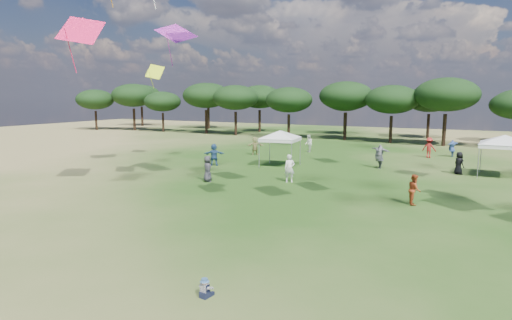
# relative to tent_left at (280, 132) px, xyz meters

# --- Properties ---
(tree_line) EXTENTS (108.78, 17.63, 7.77)m
(tree_line) POSITION_rel_tent_left_xyz_m (9.81, 24.26, 2.68)
(tree_line) COLOR black
(tree_line) RESTS_ON ground
(tent_left) EXTENTS (5.59, 5.59, 3.17)m
(tent_left) POSITION_rel_tent_left_xyz_m (0.00, 0.00, 0.00)
(tent_left) COLOR gray
(tent_left) RESTS_ON ground
(tent_right) EXTENTS (6.17, 6.17, 3.23)m
(tent_right) POSITION_rel_tent_left_xyz_m (15.52, 2.70, 0.06)
(tent_right) COLOR gray
(tent_right) RESTS_ON ground
(toddler) EXTENTS (0.39, 0.42, 0.56)m
(toddler) POSITION_rel_tent_left_xyz_m (7.18, -21.44, -2.50)
(toddler) COLOR black
(toddler) RESTS_ON ground
(festival_crowd) EXTENTS (29.39, 21.55, 1.87)m
(festival_crowd) POSITION_rel_tent_left_xyz_m (6.76, 2.95, -1.87)
(festival_crowd) COLOR olive
(festival_crowd) RESTS_ON ground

